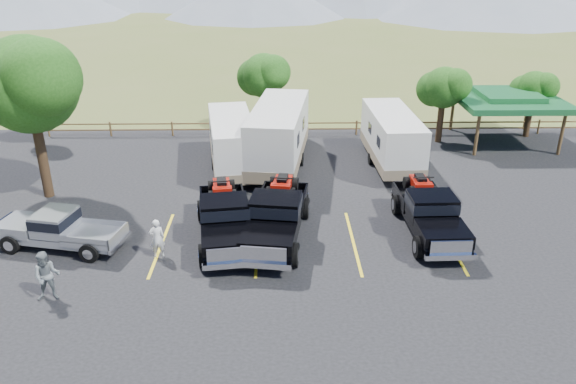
{
  "coord_description": "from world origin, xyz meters",
  "views": [
    {
      "loc": [
        -1.1,
        -16.61,
        11.42
      ],
      "look_at": [
        -0.7,
        5.69,
        1.6
      ],
      "focal_mm": 35.0,
      "sensor_mm": 36.0,
      "label": 1
    }
  ],
  "objects_px": {
    "rig_right": "(429,211)",
    "trailer_center": "(279,136)",
    "trailer_right": "(392,139)",
    "pickup_silver": "(60,229)",
    "tree_big_nw": "(28,85)",
    "person_a": "(157,238)",
    "pavilion": "(507,99)",
    "trailer_left": "(232,143)",
    "rig_left": "(224,216)",
    "person_b": "(47,276)",
    "rig_center": "(277,214)"
  },
  "relations": [
    {
      "from": "pavilion",
      "to": "pickup_silver",
      "type": "distance_m",
      "value": 26.62
    },
    {
      "from": "pickup_silver",
      "to": "tree_big_nw",
      "type": "bearing_deg",
      "value": -142.21
    },
    {
      "from": "rig_left",
      "to": "rig_right",
      "type": "distance_m",
      "value": 8.69
    },
    {
      "from": "pavilion",
      "to": "person_a",
      "type": "xyz_separation_m",
      "value": [
        -18.92,
        -14.05,
        -1.93
      ]
    },
    {
      "from": "pickup_silver",
      "to": "trailer_left",
      "type": "bearing_deg",
      "value": 155.55
    },
    {
      "from": "pickup_silver",
      "to": "person_a",
      "type": "relative_size",
      "value": 3.44
    },
    {
      "from": "rig_center",
      "to": "person_b",
      "type": "distance_m",
      "value": 9.09
    },
    {
      "from": "trailer_right",
      "to": "person_b",
      "type": "distance_m",
      "value": 19.19
    },
    {
      "from": "pavilion",
      "to": "person_a",
      "type": "height_order",
      "value": "pavilion"
    },
    {
      "from": "person_b",
      "to": "pickup_silver",
      "type": "bearing_deg",
      "value": 93.67
    },
    {
      "from": "trailer_left",
      "to": "trailer_right",
      "type": "xyz_separation_m",
      "value": [
        8.8,
        0.53,
        0.03
      ]
    },
    {
      "from": "pavilion",
      "to": "person_b",
      "type": "xyz_separation_m",
      "value": [
        -22.14,
        -16.92,
        -1.82
      ]
    },
    {
      "from": "rig_left",
      "to": "person_a",
      "type": "bearing_deg",
      "value": -157.5
    },
    {
      "from": "rig_center",
      "to": "trailer_left",
      "type": "height_order",
      "value": "trailer_left"
    },
    {
      "from": "trailer_center",
      "to": "trailer_right",
      "type": "bearing_deg",
      "value": 8.48
    },
    {
      "from": "trailer_right",
      "to": "person_a",
      "type": "height_order",
      "value": "trailer_right"
    },
    {
      "from": "pavilion",
      "to": "rig_right",
      "type": "xyz_separation_m",
      "value": [
        -7.7,
        -12.15,
        -1.75
      ]
    },
    {
      "from": "trailer_left",
      "to": "pickup_silver",
      "type": "bearing_deg",
      "value": -134.87
    },
    {
      "from": "pickup_silver",
      "to": "person_a",
      "type": "bearing_deg",
      "value": 91.26
    },
    {
      "from": "trailer_right",
      "to": "person_a",
      "type": "bearing_deg",
      "value": -140.15
    },
    {
      "from": "rig_right",
      "to": "pickup_silver",
      "type": "height_order",
      "value": "rig_right"
    },
    {
      "from": "trailer_center",
      "to": "person_a",
      "type": "bearing_deg",
      "value": -108.29
    },
    {
      "from": "tree_big_nw",
      "to": "rig_right",
      "type": "distance_m",
      "value": 18.89
    },
    {
      "from": "tree_big_nw",
      "to": "pavilion",
      "type": "relative_size",
      "value": 1.26
    },
    {
      "from": "rig_center",
      "to": "person_a",
      "type": "height_order",
      "value": "rig_center"
    },
    {
      "from": "rig_left",
      "to": "person_b",
      "type": "bearing_deg",
      "value": -150.78
    },
    {
      "from": "pavilion",
      "to": "rig_left",
      "type": "xyz_separation_m",
      "value": [
        -16.38,
        -12.56,
        -1.73
      ]
    },
    {
      "from": "rig_right",
      "to": "trailer_center",
      "type": "distance_m",
      "value": 10.22
    },
    {
      "from": "rig_center",
      "to": "rig_right",
      "type": "relative_size",
      "value": 1.1
    },
    {
      "from": "person_a",
      "to": "person_b",
      "type": "xyz_separation_m",
      "value": [
        -3.22,
        -2.87,
        0.11
      ]
    },
    {
      "from": "pavilion",
      "to": "person_a",
      "type": "relative_size",
      "value": 3.8
    },
    {
      "from": "trailer_center",
      "to": "person_a",
      "type": "distance_m",
      "value": 11.0
    },
    {
      "from": "rig_left",
      "to": "trailer_right",
      "type": "bearing_deg",
      "value": 36.6
    },
    {
      "from": "rig_center",
      "to": "pavilion",
      "type": "bearing_deg",
      "value": 49.78
    },
    {
      "from": "rig_right",
      "to": "trailer_right",
      "type": "xyz_separation_m",
      "value": [
        -0.14,
        8.0,
        0.58
      ]
    },
    {
      "from": "tree_big_nw",
      "to": "rig_left",
      "type": "xyz_separation_m",
      "value": [
        9.17,
        -4.59,
        -4.54
      ]
    },
    {
      "from": "trailer_center",
      "to": "person_a",
      "type": "height_order",
      "value": "trailer_center"
    },
    {
      "from": "trailer_right",
      "to": "pickup_silver",
      "type": "height_order",
      "value": "trailer_right"
    },
    {
      "from": "trailer_left",
      "to": "rig_left",
      "type": "bearing_deg",
      "value": -96.47
    },
    {
      "from": "trailer_right",
      "to": "pickup_silver",
      "type": "distance_m",
      "value": 17.71
    },
    {
      "from": "rig_right",
      "to": "pickup_silver",
      "type": "relative_size",
      "value": 1.11
    },
    {
      "from": "trailer_left",
      "to": "pickup_silver",
      "type": "distance_m",
      "value": 10.72
    },
    {
      "from": "trailer_right",
      "to": "person_b",
      "type": "relative_size",
      "value": 4.68
    },
    {
      "from": "rig_left",
      "to": "trailer_center",
      "type": "bearing_deg",
      "value": 66.72
    },
    {
      "from": "rig_left",
      "to": "trailer_left",
      "type": "relative_size",
      "value": 0.77
    },
    {
      "from": "trailer_left",
      "to": "person_b",
      "type": "distance_m",
      "value": 13.44
    },
    {
      "from": "rig_left",
      "to": "person_a",
      "type": "height_order",
      "value": "rig_left"
    },
    {
      "from": "trailer_right",
      "to": "person_b",
      "type": "bearing_deg",
      "value": -140.16
    },
    {
      "from": "rig_right",
      "to": "trailer_left",
      "type": "bearing_deg",
      "value": 138.61
    },
    {
      "from": "rig_left",
      "to": "person_b",
      "type": "relative_size",
      "value": 3.55
    }
  ]
}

